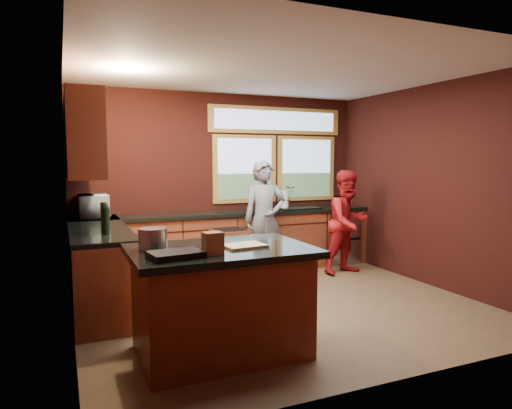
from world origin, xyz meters
TOP-DOWN VIEW (x-y plane):
  - floor at (0.00, 0.00)m, footprint 4.50×4.50m
  - room_shell at (-0.60, 0.32)m, footprint 4.52×4.02m
  - back_counter at (0.20, 1.70)m, footprint 4.50×0.64m
  - left_counter at (-1.95, 0.85)m, footprint 0.64×2.30m
  - island at (-1.07, -0.99)m, footprint 1.55×1.05m
  - person_grey at (0.35, 1.23)m, footprint 0.68×0.51m
  - person_red at (1.59, 0.97)m, footprint 0.84×0.71m
  - microwave at (-1.92, 1.70)m, footprint 0.39×0.56m
  - potted_plant at (0.93, 1.75)m, footprint 0.32×0.27m
  - paper_towel at (0.90, 1.70)m, footprint 0.12×0.12m
  - cutting_board at (-0.87, -1.04)m, footprint 0.38×0.29m
  - stock_pot at (-1.62, -0.84)m, footprint 0.24×0.24m
  - paper_bag at (-1.22, -1.24)m, footprint 0.16×0.13m
  - black_tray at (-1.52, -1.24)m, footprint 0.43×0.33m

SIDE VIEW (x-z plane):
  - floor at x=0.00m, z-range 0.00..0.00m
  - back_counter at x=0.20m, z-range 0.00..0.93m
  - left_counter at x=-1.95m, z-range 0.00..0.93m
  - island at x=-1.07m, z-range 0.01..0.95m
  - person_red at x=1.59m, z-range 0.00..1.54m
  - person_grey at x=0.35m, z-range 0.00..1.68m
  - cutting_board at x=-0.87m, z-range 0.94..0.96m
  - black_tray at x=-1.52m, z-range 0.94..0.99m
  - stock_pot at x=-1.62m, z-range 0.94..1.12m
  - paper_bag at x=-1.22m, z-range 0.94..1.12m
  - paper_towel at x=0.90m, z-range 0.93..1.21m
  - microwave at x=-1.92m, z-range 0.93..1.24m
  - potted_plant at x=0.93m, z-range 0.93..1.28m
  - room_shell at x=-0.60m, z-range 0.44..3.15m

